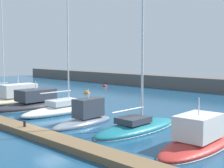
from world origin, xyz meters
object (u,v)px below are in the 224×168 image
(sailboat_teal_sixth, at_px, (137,126))
(motorboat_red_seventh, at_px, (199,139))
(motorboat_charcoal_third, at_px, (37,103))
(dock_bollard, at_px, (25,124))
(mooring_buoy_orange, at_px, (87,93))
(sailboat_white_fourth, at_px, (65,108))
(motorboat_sand_second, at_px, (17,97))
(mooring_buoy_red, at_px, (105,87))
(sailboat_navy_nearest, at_px, (2,96))
(motorboat_slate_fifth, at_px, (85,117))

(sailboat_teal_sixth, bearing_deg, motorboat_red_seventh, -96.71)
(motorboat_charcoal_third, xyz_separation_m, dock_bollard, (9.19, -6.78, 0.13))
(motorboat_charcoal_third, bearing_deg, mooring_buoy_orange, 24.43)
(sailboat_white_fourth, relative_size, sailboat_teal_sixth, 1.37)
(dock_bollard, bearing_deg, mooring_buoy_orange, 127.76)
(dock_bollard, bearing_deg, motorboat_sand_second, 153.41)
(sailboat_teal_sixth, bearing_deg, motorboat_sand_second, 87.65)
(sailboat_white_fourth, bearing_deg, motorboat_sand_second, 89.48)
(sailboat_white_fourth, relative_size, mooring_buoy_red, 23.98)
(motorboat_charcoal_third, relative_size, dock_bollard, 21.63)
(motorboat_sand_second, bearing_deg, sailboat_teal_sixth, -92.03)
(motorboat_sand_second, bearing_deg, sailboat_white_fourth, -90.61)
(motorboat_red_seventh, bearing_deg, sailboat_white_fourth, 82.81)
(motorboat_sand_second, xyz_separation_m, mooring_buoy_orange, (-0.76, 12.02, -0.67))
(sailboat_navy_nearest, distance_m, sailboat_white_fourth, 14.23)
(motorboat_sand_second, height_order, motorboat_red_seventh, motorboat_sand_second)
(mooring_buoy_red, bearing_deg, sailboat_white_fourth, -53.25)
(sailboat_white_fourth, height_order, motorboat_slate_fifth, sailboat_white_fourth)
(motorboat_sand_second, bearing_deg, motorboat_slate_fifth, -97.95)
(motorboat_slate_fifth, relative_size, sailboat_teal_sixth, 0.47)
(dock_bollard, bearing_deg, motorboat_charcoal_third, 143.56)
(sailboat_navy_nearest, distance_m, motorboat_slate_fifth, 19.78)
(motorboat_sand_second, bearing_deg, sailboat_navy_nearest, 85.17)
(motorboat_charcoal_third, height_order, sailboat_teal_sixth, sailboat_teal_sixth)
(sailboat_navy_nearest, relative_size, motorboat_charcoal_third, 2.15)
(motorboat_red_seventh, relative_size, mooring_buoy_red, 11.29)
(sailboat_white_fourth, xyz_separation_m, sailboat_teal_sixth, (9.94, -0.48, -0.19))
(sailboat_white_fourth, xyz_separation_m, motorboat_red_seventh, (15.61, -1.05, 0.03))
(motorboat_charcoal_third, relative_size, motorboat_slate_fifth, 1.44)
(motorboat_sand_second, distance_m, dock_bollard, 15.62)
(mooring_buoy_orange, bearing_deg, motorboat_slate_fifth, -41.38)
(sailboat_navy_nearest, xyz_separation_m, sailboat_white_fourth, (14.22, -0.33, 0.18))
(motorboat_charcoal_third, distance_m, mooring_buoy_orange, 13.43)
(motorboat_sand_second, distance_m, sailboat_white_fourth, 9.65)
(mooring_buoy_red, bearing_deg, motorboat_red_seventh, -35.12)
(sailboat_white_fourth, relative_size, motorboat_slate_fifth, 2.90)
(motorboat_red_seventh, xyz_separation_m, mooring_buoy_red, (-31.23, 21.96, -0.52))
(sailboat_navy_nearest, distance_m, sailboat_teal_sixth, 24.18)
(sailboat_navy_nearest, bearing_deg, mooring_buoy_red, 0.07)
(motorboat_sand_second, distance_m, mooring_buoy_red, 21.76)
(sailboat_navy_nearest, height_order, motorboat_slate_fifth, sailboat_navy_nearest)
(motorboat_sand_second, height_order, dock_bollard, motorboat_sand_second)
(sailboat_navy_nearest, xyz_separation_m, motorboat_sand_second, (4.57, -0.34, 0.36))
(dock_bollard, bearing_deg, motorboat_red_seventh, 27.75)
(motorboat_sand_second, relative_size, sailboat_teal_sixth, 0.73)
(dock_bollard, bearing_deg, sailboat_white_fourth, 121.68)
(sailboat_navy_nearest, xyz_separation_m, motorboat_red_seventh, (29.84, -1.38, 0.22))
(motorboat_charcoal_third, xyz_separation_m, mooring_buoy_red, (-10.74, 21.12, -0.52))
(sailboat_navy_nearest, relative_size, sailboat_white_fourth, 1.07)
(mooring_buoy_orange, bearing_deg, mooring_buoy_red, 120.33)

